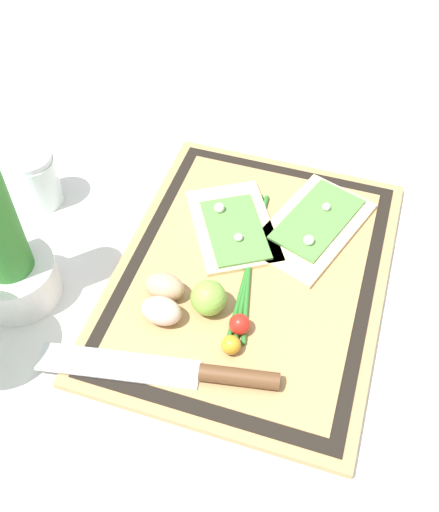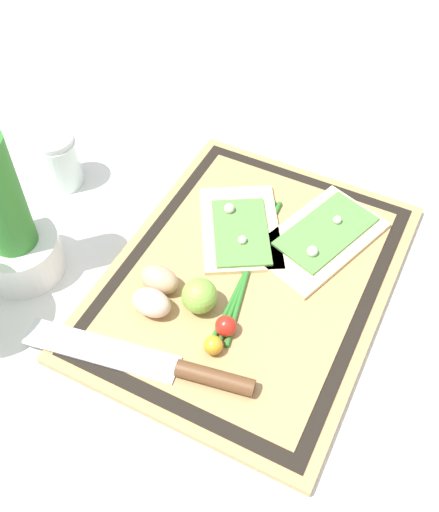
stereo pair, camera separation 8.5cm
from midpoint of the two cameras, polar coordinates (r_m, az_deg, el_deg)
ground_plane at (r=0.87m, az=0.17°, el=-2.25°), size 6.00×6.00×0.00m
cutting_board at (r=0.86m, az=0.17°, el=-1.96°), size 0.49×0.38×0.02m
pizza_slice_near at (r=0.91m, az=6.29°, el=2.75°), size 0.23×0.18×0.02m
pizza_slice_far at (r=0.90m, az=-1.38°, el=2.68°), size 0.21×0.19×0.02m
knife at (r=0.76m, az=-5.38°, el=-11.25°), size 0.08×0.31×0.02m
egg_brown at (r=0.82m, az=-8.21°, el=-3.11°), size 0.04×0.06×0.04m
egg_pink at (r=0.80m, az=-8.61°, el=-5.39°), size 0.04×0.06×0.04m
lime at (r=0.80m, az=-4.11°, el=-4.19°), size 0.05×0.05×0.05m
cherry_tomato_red at (r=0.79m, az=-1.18°, el=-6.73°), size 0.03×0.03×0.03m
cherry_tomato_yellow at (r=0.77m, az=-2.08°, el=-8.68°), size 0.03×0.03×0.03m
scallion_bunch at (r=0.86m, az=0.04°, el=-0.79°), size 0.27×0.07×0.01m
herb_pot at (r=0.85m, az=-22.38°, el=-0.16°), size 0.11×0.11×0.24m
sauce_jar at (r=1.00m, az=-19.41°, el=6.55°), size 0.07×0.07×0.09m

